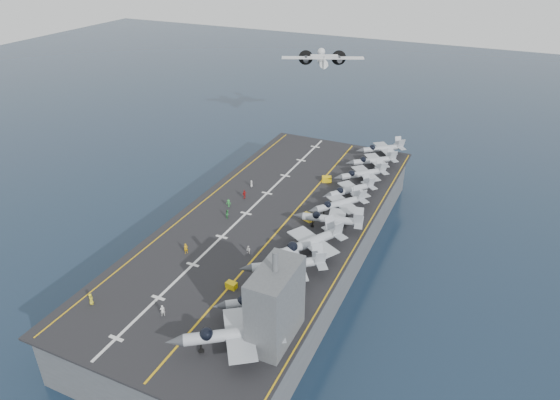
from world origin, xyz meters
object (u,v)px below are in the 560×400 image
at_px(fighter_jet_0, 233,333).
at_px(tow_cart_a, 231,285).
at_px(island_superstructure, 275,297).
at_px(transport_plane, 323,63).

height_order(fighter_jet_0, tow_cart_a, fighter_jet_0).
bearing_deg(island_superstructure, transport_plane, 106.89).
height_order(island_superstructure, transport_plane, transport_plane).
distance_m(fighter_jet_0, tow_cart_a, 13.88).
distance_m(tow_cart_a, transport_plane, 89.18).
bearing_deg(transport_plane, fighter_jet_0, -76.29).
distance_m(island_superstructure, fighter_jet_0, 7.86).
xyz_separation_m(fighter_jet_0, tow_cart_a, (-7.05, 11.73, -2.31)).
xyz_separation_m(island_superstructure, fighter_jet_0, (-4.46, -4.50, -4.65)).
relative_size(fighter_jet_0, tow_cart_a, 10.25).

